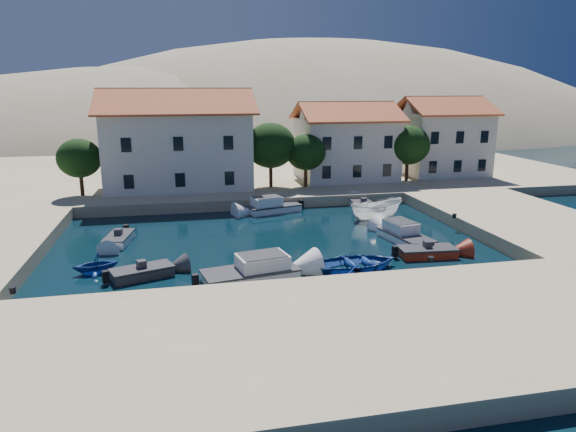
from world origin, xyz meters
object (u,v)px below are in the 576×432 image
at_px(building_mid, 346,140).
at_px(cabin_cruiser_south, 250,272).
at_px(building_right, 442,135).
at_px(cabin_cruiser_east, 406,236).
at_px(boat_east, 376,219).
at_px(building_left, 178,138).
at_px(rowboat_south, 357,269).

xyz_separation_m(building_mid, cabin_cruiser_south, (-14.27, -26.21, -4.75)).
relative_size(building_mid, building_right, 1.11).
xyz_separation_m(cabin_cruiser_east, boat_east, (0.40, 6.68, -0.48)).
xyz_separation_m(building_mid, cabin_cruiser_east, (-2.30, -21.13, -4.75)).
height_order(building_left, building_mid, building_left).
height_order(building_right, cabin_cruiser_east, building_right).
distance_m(rowboat_south, cabin_cruiser_east, 7.09).
relative_size(building_left, building_mid, 1.40).
bearing_deg(building_right, cabin_cruiser_south, -133.99).
xyz_separation_m(building_left, cabin_cruiser_east, (15.70, -20.13, -5.46)).
bearing_deg(rowboat_south, building_right, -41.29).
height_order(building_mid, rowboat_south, building_mid).
relative_size(rowboat_south, boat_east, 1.06).
xyz_separation_m(building_right, cabin_cruiser_south, (-26.27, -27.21, -5.00)).
distance_m(building_left, building_mid, 18.04).
relative_size(building_right, boat_east, 1.97).
bearing_deg(boat_east, rowboat_south, 144.92).
height_order(cabin_cruiser_south, rowboat_south, cabin_cruiser_south).
bearing_deg(building_left, building_right, 3.81).
distance_m(building_right, rowboat_south, 33.65).
relative_size(building_left, rowboat_south, 2.89).
bearing_deg(cabin_cruiser_east, building_right, -42.64).
relative_size(cabin_cruiser_south, rowboat_south, 1.15).
bearing_deg(building_right, building_mid, -175.24).
xyz_separation_m(building_left, building_mid, (18.00, 1.00, -0.71)).
xyz_separation_m(building_mid, building_right, (12.00, 1.00, 0.25)).
bearing_deg(building_mid, cabin_cruiser_east, -96.21).
relative_size(building_mid, boat_east, 2.19).
relative_size(building_right, cabin_cruiser_east, 1.84).
bearing_deg(cabin_cruiser_east, cabin_cruiser_south, 103.21).
relative_size(rowboat_south, cabin_cruiser_east, 0.99).
bearing_deg(rowboat_south, cabin_cruiser_east, -53.86).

